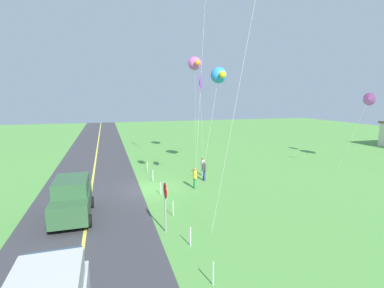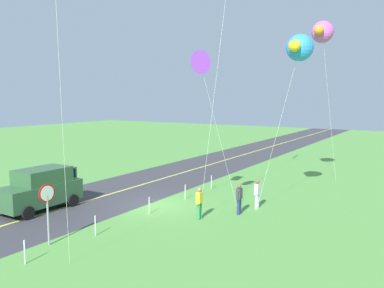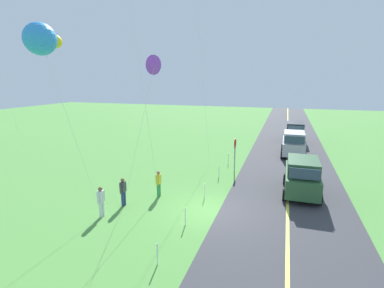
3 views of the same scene
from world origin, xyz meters
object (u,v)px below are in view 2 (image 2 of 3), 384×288
Objects in this scene: stop_sign at (47,202)px; kite_cyan_top at (322,32)px; person_adult_companion at (257,193)px; kite_blue_mid at (299,47)px; car_suv_foreground at (40,189)px; person_child_watcher at (239,198)px; kite_yellow_high at (200,63)px; person_adult_near at (199,202)px.

stop_sign is 0.23× the size of kite_cyan_top.
person_adult_companion is 0.17× the size of kite_blue_mid.
kite_cyan_top is at bearing -176.56° from kite_blue_mid.
car_suv_foreground reaches higher than person_child_watcher.
person_adult_companion is at bearing 122.82° from car_suv_foreground.
person_child_watcher is 0.19× the size of kite_yellow_high.
person_adult_near is at bearing -17.20° from kite_cyan_top.
stop_sign reaches higher than person_adult_companion.
car_suv_foreground is 15.60m from kite_blue_mid.
person_adult_near is 1.00× the size of person_child_watcher.
car_suv_foreground is at bearing 108.68° from person_adult_companion.
kite_yellow_high is (-5.89, 3.71, 5.84)m from stop_sign.
person_child_watcher is (-4.85, 9.46, -0.29)m from car_suv_foreground.
person_adult_near is 0.15× the size of kite_cyan_top.
kite_cyan_top is at bearing 158.05° from stop_sign.
car_suv_foreground is at bearing -76.91° from person_child_watcher.
kite_cyan_top is (-5.91, -0.36, 1.62)m from kite_blue_mid.
person_adult_near is (-3.08, 8.12, -0.29)m from car_suv_foreground.
kite_cyan_top is (-8.35, 1.80, 9.35)m from person_child_watcher.
person_adult_companion is 0.15× the size of kite_cyan_top.
kite_cyan_top reaches higher than stop_sign.
kite_cyan_top reaches higher than person_child_watcher.
kite_blue_mid reaches higher than person_adult_near.
stop_sign reaches higher than person_child_watcher.
stop_sign reaches higher than person_adult_near.
kite_blue_mid is at bearing 122.10° from car_suv_foreground.
person_adult_near is 0.17× the size of kite_blue_mid.
person_adult_companion is at bearing 68.77° from person_adult_near.
kite_blue_mid is at bearing 3.44° from kite_cyan_top.
kite_blue_mid is (-4.21, 3.49, 7.73)m from person_adult_near.
kite_yellow_high is 11.19m from kite_cyan_top.
kite_cyan_top reaches higher than kite_blue_mid.
car_suv_foreground is at bearing -40.46° from kite_cyan_top.
stop_sign is 1.60× the size of person_adult_companion.
stop_sign is 1.60× the size of person_adult_near.
kite_cyan_top is at bearing 139.54° from car_suv_foreground.
person_adult_near is at bearing -146.98° from kite_yellow_high.
kite_yellow_high is at bearing -15.40° from kite_cyan_top.
kite_cyan_top reaches higher than person_adult_near.
kite_blue_mid is at bearing 144.67° from kite_yellow_high.
car_suv_foreground is 10.63m from person_child_watcher.
car_suv_foreground is 0.40× the size of kite_cyan_top.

